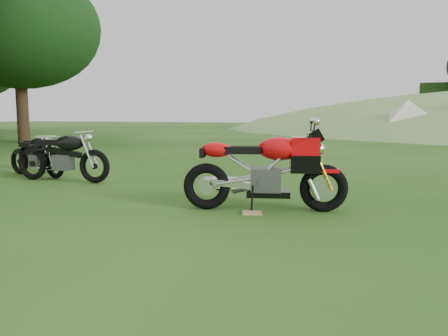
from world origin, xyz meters
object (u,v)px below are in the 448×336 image
(tent_mid, at_px, (407,118))
(vintage_moto_b, at_px, (62,155))
(vintage_moto_c, at_px, (36,155))
(vintage_moto_d, at_px, (37,151))
(sport_motorcycle, at_px, (265,164))
(plywood_board, at_px, (252,213))

(tent_mid, bearing_deg, vintage_moto_b, -123.74)
(vintage_moto_c, distance_m, vintage_moto_d, 1.17)
(sport_motorcycle, distance_m, vintage_moto_b, 4.81)
(vintage_moto_d, height_order, tent_mid, tent_mid)
(sport_motorcycle, bearing_deg, plywood_board, -126.87)
(sport_motorcycle, height_order, plywood_board, sport_motorcycle)
(vintage_moto_b, height_order, vintage_moto_c, vintage_moto_b)
(plywood_board, bearing_deg, vintage_moto_d, 156.34)
(plywood_board, height_order, vintage_moto_c, vintage_moto_c)
(sport_motorcycle, distance_m, vintage_moto_d, 7.00)
(sport_motorcycle, distance_m, plywood_board, 0.73)
(vintage_moto_d, bearing_deg, vintage_moto_c, -27.01)
(sport_motorcycle, xyz_separation_m, tent_mid, (3.02, 21.26, 0.49))
(vintage_moto_b, xyz_separation_m, vintage_moto_c, (-1.09, 0.43, -0.08))
(plywood_board, height_order, vintage_moto_b, vintage_moto_b)
(sport_motorcycle, height_order, vintage_moto_b, sport_motorcycle)
(sport_motorcycle, relative_size, vintage_moto_c, 1.23)
(tent_mid, bearing_deg, vintage_moto_c, -126.86)
(vintage_moto_d, relative_size, tent_mid, 0.66)
(sport_motorcycle, height_order, tent_mid, tent_mid)
(sport_motorcycle, distance_m, tent_mid, 21.48)
(sport_motorcycle, bearing_deg, vintage_moto_b, 151.14)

